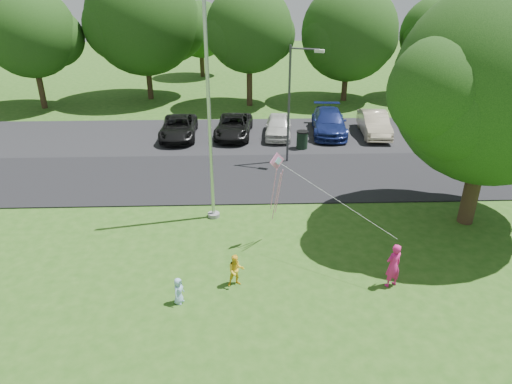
{
  "coord_description": "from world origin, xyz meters",
  "views": [
    {
      "loc": [
        -2.31,
        -11.94,
        9.28
      ],
      "look_at": [
        -1.75,
        4.0,
        1.6
      ],
      "focal_mm": 32.0,
      "sensor_mm": 36.0,
      "label": 1
    }
  ],
  "objects_px": {
    "child_yellow": "(236,270)",
    "kite": "(278,173)",
    "child_blue": "(179,291)",
    "flagpole": "(209,121)",
    "woman": "(393,265)",
    "trash_can": "(302,140)",
    "street_lamp": "(294,95)",
    "big_tree": "(493,90)"
  },
  "relations": [
    {
      "from": "kite",
      "to": "trash_can",
      "type": "bearing_deg",
      "value": 41.69
    },
    {
      "from": "woman",
      "to": "street_lamp",
      "type": "bearing_deg",
      "value": -100.78
    },
    {
      "from": "flagpole",
      "to": "trash_can",
      "type": "relative_size",
      "value": 9.16
    },
    {
      "from": "woman",
      "to": "child_yellow",
      "type": "height_order",
      "value": "woman"
    },
    {
      "from": "street_lamp",
      "to": "big_tree",
      "type": "height_order",
      "value": "big_tree"
    },
    {
      "from": "flagpole",
      "to": "street_lamp",
      "type": "bearing_deg",
      "value": 56.72
    },
    {
      "from": "trash_can",
      "to": "child_blue",
      "type": "relative_size",
      "value": 1.22
    },
    {
      "from": "child_blue",
      "to": "street_lamp",
      "type": "bearing_deg",
      "value": 2.32
    },
    {
      "from": "child_yellow",
      "to": "child_blue",
      "type": "bearing_deg",
      "value": -167.27
    },
    {
      "from": "kite",
      "to": "flagpole",
      "type": "bearing_deg",
      "value": 104.13
    },
    {
      "from": "flagpole",
      "to": "kite",
      "type": "distance_m",
      "value": 3.53
    },
    {
      "from": "child_yellow",
      "to": "flagpole",
      "type": "bearing_deg",
      "value": 89.04
    },
    {
      "from": "child_blue",
      "to": "kite",
      "type": "bearing_deg",
      "value": -19.33
    },
    {
      "from": "kite",
      "to": "child_blue",
      "type": "bearing_deg",
      "value": -169.82
    },
    {
      "from": "street_lamp",
      "to": "flagpole",
      "type": "bearing_deg",
      "value": -102.52
    },
    {
      "from": "trash_can",
      "to": "street_lamp",
      "type": "bearing_deg",
      "value": -111.98
    },
    {
      "from": "street_lamp",
      "to": "kite",
      "type": "bearing_deg",
      "value": -79.12
    },
    {
      "from": "child_blue",
      "to": "flagpole",
      "type": "bearing_deg",
      "value": 16.4
    },
    {
      "from": "child_yellow",
      "to": "child_blue",
      "type": "height_order",
      "value": "child_yellow"
    },
    {
      "from": "child_yellow",
      "to": "kite",
      "type": "height_order",
      "value": "kite"
    },
    {
      "from": "trash_can",
      "to": "woman",
      "type": "relative_size",
      "value": 0.7
    },
    {
      "from": "trash_can",
      "to": "child_yellow",
      "type": "xyz_separation_m",
      "value": [
        -3.77,
        -12.71,
        0.02
      ]
    },
    {
      "from": "street_lamp",
      "to": "trash_can",
      "type": "distance_m",
      "value": 3.82
    },
    {
      "from": "street_lamp",
      "to": "child_yellow",
      "type": "bearing_deg",
      "value": -84.69
    },
    {
      "from": "trash_can",
      "to": "kite",
      "type": "bearing_deg",
      "value": -102.42
    },
    {
      "from": "trash_can",
      "to": "woman",
      "type": "bearing_deg",
      "value": -84.24
    },
    {
      "from": "child_yellow",
      "to": "big_tree",
      "type": "bearing_deg",
      "value": 9.74
    },
    {
      "from": "woman",
      "to": "kite",
      "type": "bearing_deg",
      "value": -60.33
    },
    {
      "from": "trash_can",
      "to": "child_yellow",
      "type": "bearing_deg",
      "value": -106.52
    },
    {
      "from": "child_yellow",
      "to": "kite",
      "type": "distance_m",
      "value": 3.8
    },
    {
      "from": "flagpole",
      "to": "big_tree",
      "type": "distance_m",
      "value": 10.41
    },
    {
      "from": "woman",
      "to": "trash_can",
      "type": "bearing_deg",
      "value": -106.05
    },
    {
      "from": "big_tree",
      "to": "child_yellow",
      "type": "bearing_deg",
      "value": -157.67
    },
    {
      "from": "flagpole",
      "to": "woman",
      "type": "xyz_separation_m",
      "value": [
        6.04,
        -4.91,
        -3.38
      ]
    },
    {
      "from": "big_tree",
      "to": "kite",
      "type": "distance_m",
      "value": 8.3
    },
    {
      "from": "flagpole",
      "to": "big_tree",
      "type": "bearing_deg",
      "value": -4.89
    },
    {
      "from": "woman",
      "to": "child_blue",
      "type": "height_order",
      "value": "woman"
    },
    {
      "from": "child_yellow",
      "to": "trash_can",
      "type": "bearing_deg",
      "value": 60.89
    },
    {
      "from": "woman",
      "to": "child_blue",
      "type": "distance_m",
      "value": 6.88
    },
    {
      "from": "street_lamp",
      "to": "kite",
      "type": "height_order",
      "value": "street_lamp"
    },
    {
      "from": "child_yellow",
      "to": "kite",
      "type": "xyz_separation_m",
      "value": [
        1.54,
        2.6,
        2.3
      ]
    },
    {
      "from": "street_lamp",
      "to": "woman",
      "type": "height_order",
      "value": "street_lamp"
    }
  ]
}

